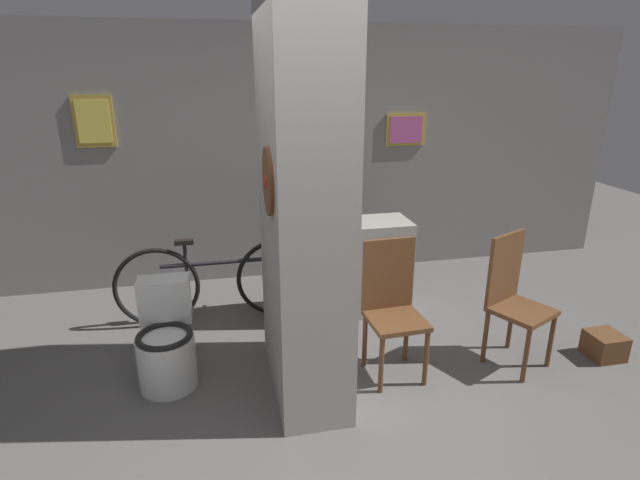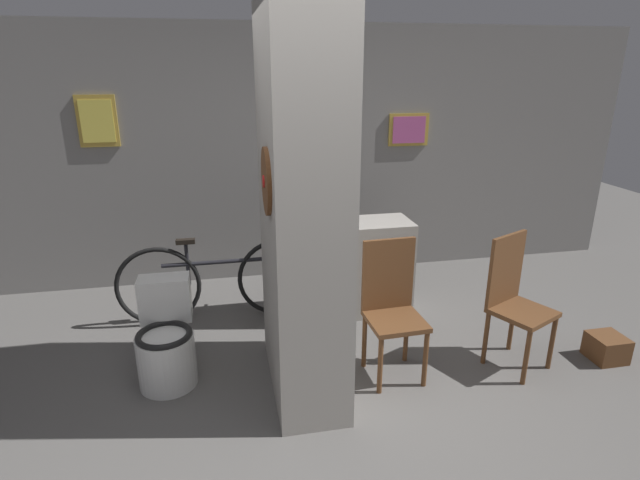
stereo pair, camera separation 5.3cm
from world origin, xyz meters
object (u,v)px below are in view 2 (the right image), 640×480
(toilet, at_px, (166,342))
(bottle_tall, at_px, (326,211))
(bicycle, at_px, (220,280))
(chair_near_pillar, at_px, (392,304))
(chair_by_doorway, at_px, (514,297))

(toilet, height_order, bottle_tall, bottle_tall)
(toilet, distance_m, bottle_tall, 1.74)
(bicycle, bearing_deg, chair_near_pillar, -41.20)
(chair_near_pillar, xyz_separation_m, bottle_tall, (-0.26, 1.07, 0.42))
(toilet, xyz_separation_m, chair_near_pillar, (1.62, -0.21, 0.25))
(bicycle, bearing_deg, bottle_tall, -0.64)
(bottle_tall, bearing_deg, toilet, -147.91)
(toilet, height_order, bicycle, bicycle)
(bicycle, xyz_separation_m, bottle_tall, (0.97, -0.01, 0.59))
(chair_near_pillar, xyz_separation_m, bicycle, (-1.23, 1.08, -0.17))
(bottle_tall, bearing_deg, chair_by_doorway, -43.21)
(chair_near_pillar, bearing_deg, bicycle, 136.18)
(bicycle, distance_m, bottle_tall, 1.13)
(chair_near_pillar, xyz_separation_m, chair_by_doorway, (0.94, -0.07, 0.00))
(chair_near_pillar, height_order, chair_by_doorway, same)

